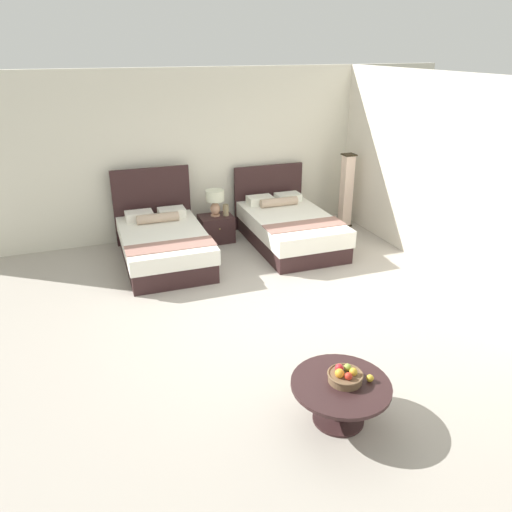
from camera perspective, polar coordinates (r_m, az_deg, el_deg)
ground_plane at (r=6.51m, az=2.51°, el=-6.47°), size 9.28×10.17×0.02m
wall_back at (r=8.94m, az=-5.66°, el=11.81°), size 9.28×0.12×2.89m
wall_side_right at (r=7.75m, az=21.45°, el=8.49°), size 0.12×5.77×2.89m
bed_near_window at (r=7.95m, az=-10.73°, el=1.46°), size 1.33×2.06×1.32m
bed_near_corner at (r=8.54m, az=3.84°, el=3.38°), size 1.35×2.19×1.18m
nightstand at (r=8.70m, az=-4.65°, el=3.21°), size 0.58×0.47×0.47m
table_lamp at (r=8.55m, az=-4.80°, el=6.60°), size 0.32×0.32×0.46m
vase at (r=8.60m, az=-3.53°, el=5.37°), size 0.10×0.10×0.20m
coffee_table at (r=4.71m, az=9.78°, el=-15.36°), size 0.91×0.91×0.42m
fruit_bowl at (r=4.64m, az=10.33°, el=-13.56°), size 0.33×0.33×0.16m
loose_apple at (r=4.70m, az=13.13°, el=-13.68°), size 0.07×0.07×0.07m
floor_lamp_corner at (r=9.46m, az=10.47°, el=7.48°), size 0.23×0.23×1.38m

